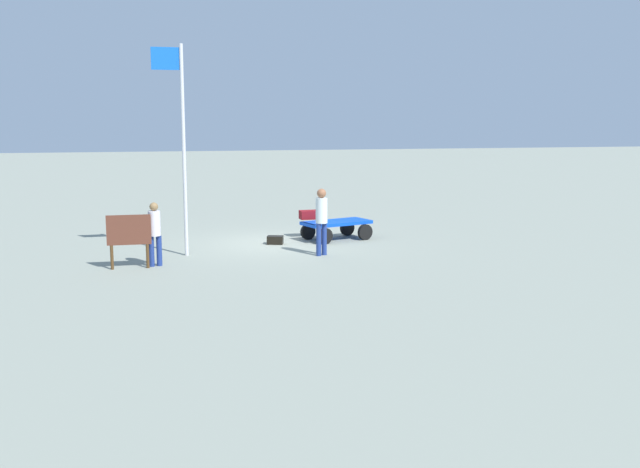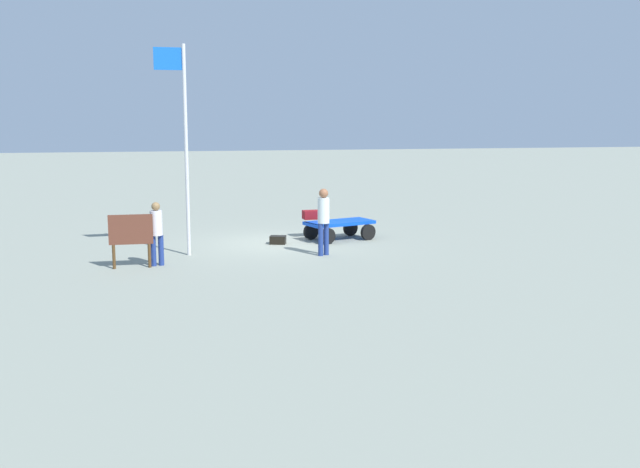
{
  "view_description": "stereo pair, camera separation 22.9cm",
  "coord_description": "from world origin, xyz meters",
  "px_view_note": "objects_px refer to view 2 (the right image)",
  "views": [
    {
      "loc": [
        3.63,
        21.82,
        3.82
      ],
      "look_at": [
        0.02,
        6.0,
        1.22
      ],
      "focal_mm": 41.72,
      "sensor_mm": 36.0,
      "label": 1
    },
    {
      "loc": [
        3.41,
        21.87,
        3.82
      ],
      "look_at": [
        0.02,
        6.0,
        1.22
      ],
      "focal_mm": 41.72,
      "sensor_mm": 36.0,
      "label": 2
    }
  ],
  "objects_px": {
    "suitcase_dark": "(312,215)",
    "signboard": "(131,233)",
    "luggage_cart": "(339,226)",
    "suitcase_grey": "(278,240)",
    "flagpole": "(183,135)",
    "worker_trailing": "(156,230)",
    "worker_lead": "(324,216)"
  },
  "relations": [
    {
      "from": "luggage_cart",
      "to": "suitcase_grey",
      "type": "xyz_separation_m",
      "value": [
        1.97,
        0.37,
        -0.31
      ]
    },
    {
      "from": "suitcase_grey",
      "to": "signboard",
      "type": "xyz_separation_m",
      "value": [
        4.16,
        2.77,
        0.77
      ]
    },
    {
      "from": "luggage_cart",
      "to": "flagpole",
      "type": "bearing_deg",
      "value": 18.94
    },
    {
      "from": "suitcase_grey",
      "to": "worker_lead",
      "type": "distance_m",
      "value": 2.48
    },
    {
      "from": "luggage_cart",
      "to": "suitcase_dark",
      "type": "distance_m",
      "value": 0.99
    },
    {
      "from": "flagpole",
      "to": "suitcase_grey",
      "type": "bearing_deg",
      "value": -155.51
    },
    {
      "from": "suitcase_grey",
      "to": "luggage_cart",
      "type": "bearing_deg",
      "value": -169.46
    },
    {
      "from": "flagpole",
      "to": "worker_lead",
      "type": "bearing_deg",
      "value": 167.47
    },
    {
      "from": "worker_lead",
      "to": "luggage_cart",
      "type": "bearing_deg",
      "value": -112.65
    },
    {
      "from": "flagpole",
      "to": "signboard",
      "type": "xyz_separation_m",
      "value": [
        1.4,
        1.52,
        -2.41
      ]
    },
    {
      "from": "worker_lead",
      "to": "flagpole",
      "type": "xyz_separation_m",
      "value": [
        3.71,
        -0.82,
        2.22
      ]
    },
    {
      "from": "luggage_cart",
      "to": "signboard",
      "type": "bearing_deg",
      "value": 27.12
    },
    {
      "from": "suitcase_dark",
      "to": "worker_lead",
      "type": "bearing_deg",
      "value": 84.2
    },
    {
      "from": "suitcase_dark",
      "to": "worker_lead",
      "type": "xyz_separation_m",
      "value": [
        0.31,
        3.07,
        0.36
      ]
    },
    {
      "from": "worker_trailing",
      "to": "signboard",
      "type": "distance_m",
      "value": 0.66
    },
    {
      "from": "worker_trailing",
      "to": "signboard",
      "type": "relative_size",
      "value": 1.2
    },
    {
      "from": "luggage_cart",
      "to": "suitcase_dark",
      "type": "height_order",
      "value": "suitcase_dark"
    },
    {
      "from": "suitcase_dark",
      "to": "suitcase_grey",
      "type": "distance_m",
      "value": 1.71
    },
    {
      "from": "suitcase_dark",
      "to": "signboard",
      "type": "bearing_deg",
      "value": 34.78
    },
    {
      "from": "worker_trailing",
      "to": "flagpole",
      "type": "relative_size",
      "value": 0.29
    },
    {
      "from": "signboard",
      "to": "flagpole",
      "type": "bearing_deg",
      "value": -132.75
    },
    {
      "from": "suitcase_dark",
      "to": "worker_lead",
      "type": "distance_m",
      "value": 3.11
    },
    {
      "from": "suitcase_dark",
      "to": "flagpole",
      "type": "height_order",
      "value": "flagpole"
    },
    {
      "from": "worker_trailing",
      "to": "suitcase_grey",
      "type": "bearing_deg",
      "value": -143.83
    },
    {
      "from": "worker_lead",
      "to": "worker_trailing",
      "type": "xyz_separation_m",
      "value": [
        4.48,
        0.5,
        -0.15
      ]
    },
    {
      "from": "suitcase_grey",
      "to": "worker_lead",
      "type": "bearing_deg",
      "value": 114.53
    },
    {
      "from": "worker_lead",
      "to": "suitcase_dark",
      "type": "bearing_deg",
      "value": -95.8
    },
    {
      "from": "suitcase_dark",
      "to": "worker_trailing",
      "type": "bearing_deg",
      "value": 36.72
    },
    {
      "from": "worker_trailing",
      "to": "signboard",
      "type": "height_order",
      "value": "worker_trailing"
    },
    {
      "from": "luggage_cart",
      "to": "suitcase_grey",
      "type": "bearing_deg",
      "value": 10.54
    },
    {
      "from": "worker_lead",
      "to": "worker_trailing",
      "type": "height_order",
      "value": "worker_lead"
    },
    {
      "from": "worker_trailing",
      "to": "flagpole",
      "type": "bearing_deg",
      "value": -120.24
    }
  ]
}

